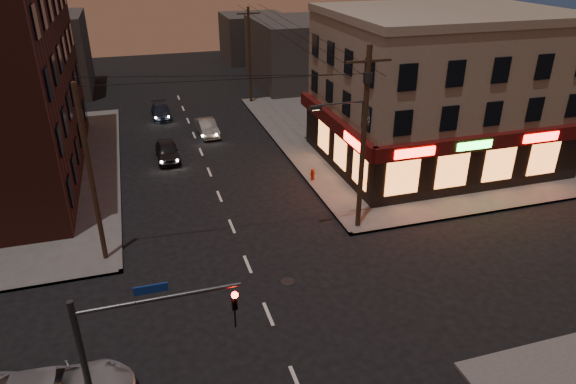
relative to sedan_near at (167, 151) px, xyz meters
name	(u,v)px	position (x,y,z in m)	size (l,w,h in m)	color
ground	(268,314)	(2.56, -19.17, -0.68)	(120.00, 120.00, 0.00)	black
sidewalk_ne	(415,132)	(20.56, -0.17, -0.60)	(24.00, 28.00, 0.15)	#514F4C
pizza_building	(438,89)	(18.49, -5.74, 4.67)	(15.85, 12.85, 10.50)	gray
bg_building_ne_a	(301,52)	(16.56, 18.83, 2.82)	(10.00, 12.00, 7.00)	#3F3D3A
bg_building_nw	(42,55)	(-10.44, 22.83, 3.32)	(9.00, 10.00, 8.00)	#3F3D3A
bg_building_ne_b	(254,37)	(14.56, 32.83, 2.32)	(8.00, 8.00, 6.00)	#3F3D3A
utility_pole_main	(362,131)	(9.24, -13.37, 5.08)	(4.20, 0.44, 10.00)	#382619
utility_pole_far	(250,56)	(9.36, 12.83, 3.97)	(0.26, 0.26, 9.00)	#382619
utility_pole_west	(91,177)	(-4.24, -12.67, 3.97)	(0.24, 0.24, 9.00)	#382619
traffic_signal	(124,360)	(-3.01, -24.77, 3.48)	(4.49, 0.32, 6.47)	#333538
sedan_near	(167,151)	(0.00, 0.00, 0.00)	(1.60, 3.99, 1.36)	black
sedan_mid	(207,128)	(3.67, 4.56, -0.03)	(1.38, 3.95, 1.30)	slate
sedan_far	(161,112)	(0.33, 10.47, -0.09)	(1.64, 4.03, 1.17)	#191F32
fire_hydrant	(313,174)	(8.96, -6.84, -0.08)	(0.36, 0.36, 0.82)	#A0210E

